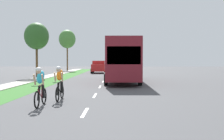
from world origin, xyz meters
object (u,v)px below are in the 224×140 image
Objects in this scene: cyclist_trailing at (60,83)px; sedan_white at (102,66)px; bus_maroon at (122,59)px; street_tree_near at (37,36)px; street_tree_far at (67,39)px; cyclist_lead at (40,86)px; suv_red at (99,67)px.

cyclist_trailing is 39.80m from sedan_white.
cyclist_trailing is at bearing -89.94° from sedan_white.
cyclist_trailing is at bearing -105.37° from bus_maroon.
street_tree_near reaches higher than bus_maroon.
sedan_white is 8.60m from street_tree_far.
cyclist_lead is 0.29× the size of street_tree_near.
cyclist_lead is 0.37× the size of suv_red.
street_tree_near reaches higher than sedan_white.
suv_red is 0.65× the size of street_tree_far.
street_tree_far is at bearing 125.53° from suv_red.
sedan_white is 23.81m from street_tree_near.
cyclist_lead is 0.40× the size of sedan_white.
sedan_white is at bearing 33.01° from street_tree_far.
suv_red reaches higher than cyclist_trailing.
sedan_white is at bearing 90.06° from cyclist_trailing.
suv_red is (0.58, 28.93, 0.14)m from cyclist_lead.
cyclist_lead is 41.41m from sedan_white.
suv_red is at bearing 89.70° from cyclist_trailing.
suv_red is at bearing 100.56° from bus_maroon.
street_tree_far is (-5.56, 37.54, 4.78)m from cyclist_lead.
bus_maroon is (3.12, 11.34, 1.17)m from cyclist_trailing.
cyclist_trailing reaches higher than sedan_white.
cyclist_trailing is 0.40× the size of sedan_white.
bus_maroon is 26.47m from street_tree_far.
cyclist_trailing is 11.82m from bus_maroon.
suv_red is (-2.98, 15.97, -1.03)m from bus_maroon.
street_tree_near is (-5.54, 18.65, 3.63)m from cyclist_lead.
cyclist_lead is at bearing -73.45° from street_tree_near.
street_tree_near reaches higher than cyclist_lead.
cyclist_trailing is 36.74m from street_tree_far.
street_tree_near is at bearing -120.79° from suv_red.
street_tree_far is at bearing -146.99° from sedan_white.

